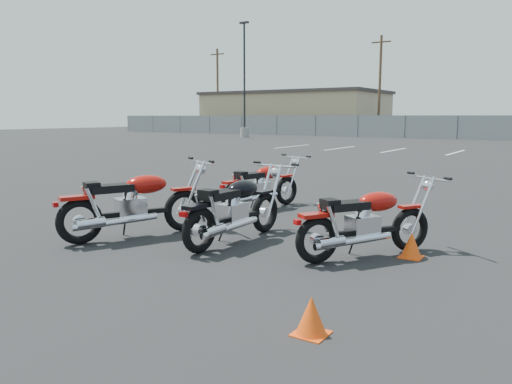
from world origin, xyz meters
The scene contains 12 objects.
ground centered at (0.00, 0.00, 0.00)m, with size 120.00×120.00×0.00m, color black.
motorcycle_front_red centered at (-0.88, 2.43, 0.44)m, with size 0.89×1.99×0.98m.
motorcycle_second_black centered at (0.15, 0.14, 0.47)m, with size 0.82×2.13×1.04m.
motorcycle_third_red centered at (-1.21, -0.44, 0.50)m, with size 1.37×2.17×1.10m.
motorcycle_rear_red centered at (1.95, 0.41, 0.45)m, with size 1.44×1.89×0.99m.
training_cone_near centered at (2.43, 0.71, 0.16)m, with size 0.27×0.27×0.32m.
training_cone_far centered at (2.40, -1.95, 0.16)m, with size 0.27×0.27×0.32m.
light_pole_west centered at (-19.47, 28.88, 2.33)m, with size 0.80×0.70×9.24m.
tan_building_west centered at (-22.00, 42.00, 2.16)m, with size 18.40×10.40×4.30m.
utility_pole_a centered at (-30.00, 39.00, 4.69)m, with size 1.80×0.24×9.00m.
utility_pole_b centered at (-12.00, 40.00, 4.69)m, with size 1.80×0.24×9.00m.
parking_line_stripes centered at (-2.50, 20.00, 0.00)m, with size 15.12×4.00×0.01m.
Camera 1 is at (4.11, -5.36, 1.74)m, focal length 35.00 mm.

